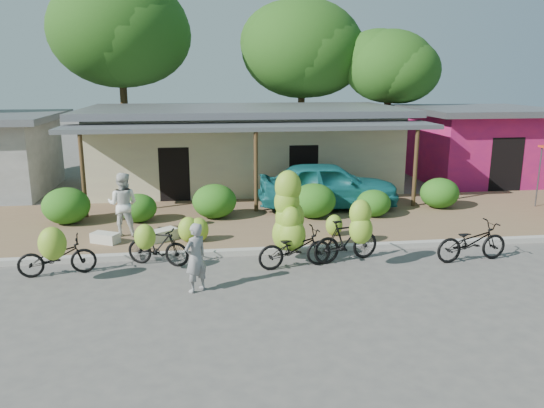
% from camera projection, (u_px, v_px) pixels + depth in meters
% --- Properties ---
extents(ground, '(100.00, 100.00, 0.00)m').
position_uv_depth(ground, '(284.00, 281.00, 12.25)').
color(ground, '#504D4A').
rests_on(ground, ground).
extents(sidewalk, '(60.00, 6.00, 0.12)m').
position_uv_depth(sidewalk, '(260.00, 221.00, 17.05)').
color(sidewalk, brown).
rests_on(sidewalk, ground).
extents(curb, '(60.00, 0.25, 0.15)m').
position_uv_depth(curb, '(272.00, 251.00, 14.15)').
color(curb, '#A8A399').
rests_on(curb, ground).
extents(shop_main, '(13.00, 8.50, 3.35)m').
position_uv_depth(shop_main, '(244.00, 146.00, 22.36)').
color(shop_main, '#BAAC8C').
rests_on(shop_main, ground).
extents(shop_pink, '(6.00, 6.00, 3.25)m').
position_uv_depth(shop_pink, '(477.00, 143.00, 23.80)').
color(shop_pink, '#C81E59').
rests_on(shop_pink, ground).
extents(tree_far_center, '(6.68, 6.68, 9.37)m').
position_uv_depth(tree_far_center, '(116.00, 29.00, 25.42)').
color(tree_far_center, '#452F1B').
rests_on(tree_far_center, ground).
extents(tree_center_right, '(6.28, 6.25, 8.46)m').
position_uv_depth(tree_center_right, '(298.00, 47.00, 27.24)').
color(tree_center_right, '#452F1B').
rests_on(tree_center_right, ground).
extents(tree_near_right, '(4.60, 4.43, 6.87)m').
position_uv_depth(tree_near_right, '(385.00, 64.00, 26.05)').
color(tree_near_right, '#452F1B').
rests_on(tree_near_right, ground).
extents(hedge_0, '(1.46, 1.32, 1.14)m').
position_uv_depth(hedge_0, '(66.00, 206.00, 16.45)').
color(hedge_0, '#175C15').
rests_on(hedge_0, sidewalk).
extents(hedge_1, '(1.16, 1.04, 0.90)m').
position_uv_depth(hedge_1, '(138.00, 208.00, 16.67)').
color(hedge_1, '#175C15').
rests_on(hedge_1, sidewalk).
extents(hedge_2, '(1.42, 1.28, 1.11)m').
position_uv_depth(hedge_2, '(214.00, 201.00, 17.11)').
color(hedge_2, '#175C15').
rests_on(hedge_2, sidewalk).
extents(hedge_3, '(1.44, 1.30, 1.12)m').
position_uv_depth(hedge_3, '(314.00, 201.00, 17.14)').
color(hedge_3, '#175C15').
rests_on(hedge_3, sidewalk).
extents(hedge_4, '(1.13, 1.02, 0.89)m').
position_uv_depth(hedge_4, '(374.00, 203.00, 17.32)').
color(hedge_4, '#175C15').
rests_on(hedge_4, sidewalk).
extents(hedge_5, '(1.35, 1.21, 1.05)m').
position_uv_depth(hedge_5, '(440.00, 193.00, 18.44)').
color(hedge_5, '#175C15').
rests_on(hedge_5, sidewalk).
extents(bike_far_left, '(1.85, 1.35, 1.37)m').
position_uv_depth(bike_far_left, '(56.00, 254.00, 12.39)').
color(bike_far_left, black).
rests_on(bike_far_left, ground).
extents(bike_left, '(1.69, 1.33, 1.25)m').
position_uv_depth(bike_left, '(156.00, 245.00, 13.06)').
color(bike_left, black).
rests_on(bike_left, ground).
extents(bike_center, '(1.97, 1.35, 2.35)m').
position_uv_depth(bike_center, '(291.00, 229.00, 13.19)').
color(bike_center, black).
rests_on(bike_center, ground).
extents(bike_right, '(1.91, 1.36, 1.75)m').
position_uv_depth(bike_right, '(350.00, 236.00, 13.26)').
color(bike_right, black).
rests_on(bike_right, ground).
extents(bike_far_right, '(2.01, 0.90, 1.02)m').
position_uv_depth(bike_far_right, '(472.00, 242.00, 13.48)').
color(bike_far_right, black).
rests_on(bike_far_right, ground).
extents(loose_banana_a, '(0.57, 0.49, 0.72)m').
position_uv_depth(loose_banana_a, '(189.00, 230.00, 14.66)').
color(loose_banana_a, '#95B22C').
rests_on(loose_banana_a, sidewalk).
extents(loose_banana_b, '(0.55, 0.47, 0.69)m').
position_uv_depth(loose_banana_b, '(199.00, 230.00, 14.70)').
color(loose_banana_b, '#95B22C').
rests_on(loose_banana_b, sidewalk).
extents(loose_banana_c, '(0.49, 0.42, 0.62)m').
position_uv_depth(loose_banana_c, '(334.00, 225.00, 15.28)').
color(loose_banana_c, '#95B22C').
rests_on(loose_banana_c, sidewalk).
extents(sack_near, '(0.92, 0.83, 0.30)m').
position_uv_depth(sack_near, '(162.00, 235.00, 14.87)').
color(sack_near, beige).
rests_on(sack_near, sidewalk).
extents(sack_far, '(0.84, 0.69, 0.28)m').
position_uv_depth(sack_far, '(105.00, 238.00, 14.64)').
color(sack_far, beige).
rests_on(sack_far, sidewalk).
extents(vendor, '(0.67, 0.65, 1.56)m').
position_uv_depth(vendor, '(196.00, 258.00, 11.51)').
color(vendor, gray).
rests_on(vendor, ground).
extents(bystander, '(1.01, 0.86, 1.84)m').
position_uv_depth(bystander, '(123.00, 204.00, 15.19)').
color(bystander, silver).
rests_on(bystander, sidewalk).
extents(teal_van, '(4.86, 2.06, 1.64)m').
position_uv_depth(teal_van, '(328.00, 185.00, 18.32)').
color(teal_van, '#17676B').
rests_on(teal_van, sidewalk).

